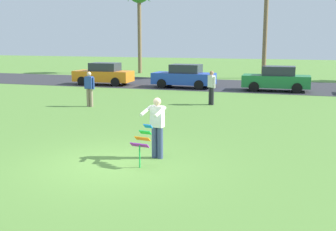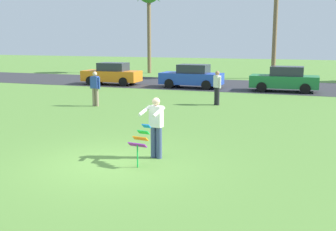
# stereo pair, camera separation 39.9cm
# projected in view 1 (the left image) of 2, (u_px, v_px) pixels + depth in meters

# --- Properties ---
(ground_plane) EXTENTS (120.00, 120.00, 0.00)m
(ground_plane) POSITION_uv_depth(u_px,v_px,m) (112.00, 164.00, 11.27)
(ground_plane) COLOR #568438
(road_strip) EXTENTS (120.00, 8.00, 0.01)m
(road_strip) POSITION_uv_depth(u_px,v_px,m) (231.00, 85.00, 30.06)
(road_strip) COLOR #2D2D33
(road_strip) RESTS_ON ground
(person_kite_flyer) EXTENTS (0.61, 0.71, 1.73)m
(person_kite_flyer) POSITION_uv_depth(u_px,v_px,m) (157.00, 125.00, 11.69)
(person_kite_flyer) COLOR #384772
(person_kite_flyer) RESTS_ON ground
(kite_held) EXTENTS (0.53, 0.67, 1.08)m
(kite_held) POSITION_uv_depth(u_px,v_px,m) (143.00, 140.00, 11.00)
(kite_held) COLOR blue
(kite_held) RESTS_ON ground
(parked_car_orange) EXTENTS (4.23, 1.90, 1.60)m
(parked_car_orange) POSITION_uv_depth(u_px,v_px,m) (104.00, 74.00, 30.30)
(parked_car_orange) COLOR orange
(parked_car_orange) RESTS_ON ground
(parked_car_blue) EXTENTS (4.25, 1.94, 1.60)m
(parked_car_blue) POSITION_uv_depth(u_px,v_px,m) (184.00, 76.00, 28.50)
(parked_car_blue) COLOR #2347B7
(parked_car_blue) RESTS_ON ground
(parked_car_green) EXTENTS (4.23, 1.89, 1.60)m
(parked_car_green) POSITION_uv_depth(u_px,v_px,m) (277.00, 79.00, 26.69)
(parked_car_green) COLOR #1E7238
(parked_car_green) RESTS_ON ground
(person_walker_near) EXTENTS (0.46, 0.40, 1.73)m
(person_walker_near) POSITION_uv_depth(u_px,v_px,m) (211.00, 87.00, 21.19)
(person_walker_near) COLOR #26262B
(person_walker_near) RESTS_ON ground
(person_walker_far) EXTENTS (0.57, 0.24, 1.73)m
(person_walker_far) POSITION_uv_depth(u_px,v_px,m) (89.00, 88.00, 20.64)
(person_walker_far) COLOR gray
(person_walker_far) RESTS_ON ground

